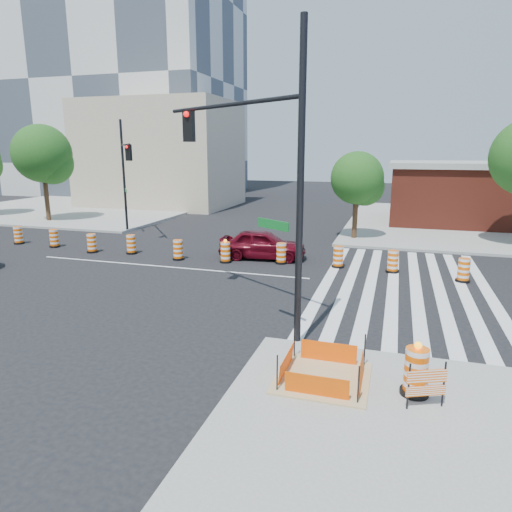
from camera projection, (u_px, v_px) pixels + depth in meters
name	position (u px, v px, depth m)	size (l,w,h in m)	color
ground	(166.00, 267.00, 21.96)	(120.00, 120.00, 0.00)	black
sidewalk_ne	(503.00, 225.00, 33.51)	(22.00, 22.00, 0.15)	gray
sidewalk_nw	(88.00, 207.00, 43.86)	(22.00, 22.00, 0.15)	gray
crosswalk_east	(404.00, 286.00, 18.81)	(6.75, 13.50, 0.01)	silver
lane_centerline	(166.00, 267.00, 21.96)	(14.00, 0.12, 0.01)	silver
excavation_pit	(323.00, 376.00, 10.95)	(2.20, 2.20, 0.90)	tan
tower_nw	(114.00, 5.00, 55.30)	(28.00, 18.00, 45.00)	silver
brick_storefront	(507.00, 194.00, 32.99)	(16.50, 8.50, 4.60)	maroon
beige_midrise	(161.00, 154.00, 44.72)	(14.00, 10.00, 10.00)	tan
red_coupe	(263.00, 244.00, 23.43)	(1.78, 4.42, 1.50)	#550713
signal_pole_se	(257.00, 157.00, 13.36)	(5.58, 3.70, 8.66)	black
signal_pole_nw	(125.00, 166.00, 28.87)	(3.44, 4.44, 7.26)	black
pit_drum	(416.00, 373.00, 10.17)	(0.64, 0.64, 1.27)	black
barricade	(426.00, 383.00, 9.63)	(0.82, 0.40, 1.04)	#EC5A04
tree_north_b	(43.00, 157.00, 34.22)	(4.32, 4.32, 7.34)	#382314
tree_north_c	(358.00, 181.00, 27.60)	(3.24, 3.18, 5.41)	#382314
median_drum_0	(18.00, 236.00, 27.17)	(0.60, 0.60, 1.02)	black
median_drum_1	(54.00, 239.00, 26.24)	(0.60, 0.60, 1.02)	black
median_drum_2	(92.00, 244.00, 24.90)	(0.60, 0.60, 1.02)	black
median_drum_3	(131.00, 245.00, 24.60)	(0.60, 0.60, 1.02)	black
median_drum_4	(178.00, 250.00, 23.27)	(0.60, 0.60, 1.02)	black
median_drum_5	(225.00, 253.00, 22.71)	(0.60, 0.60, 1.18)	black
median_drum_6	(281.00, 254.00, 22.50)	(0.60, 0.60, 1.02)	black
median_drum_7	(338.00, 258.00, 21.76)	(0.60, 0.60, 1.02)	black
median_drum_8	(393.00, 262.00, 20.86)	(0.60, 0.60, 1.02)	black
median_drum_9	(464.00, 271.00, 19.38)	(0.60, 0.60, 1.02)	black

